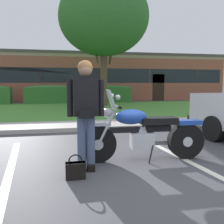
{
  "coord_description": "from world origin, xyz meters",
  "views": [
    {
      "loc": [
        -1.41,
        -3.53,
        1.35
      ],
      "look_at": [
        -0.5,
        0.82,
        0.85
      ],
      "focal_mm": 40.41,
      "sensor_mm": 36.0,
      "label": 1
    }
  ],
  "objects_px": {
    "rider_person": "(86,107)",
    "handbag": "(75,169)",
    "motorcycle": "(147,133)",
    "shade_tree": "(104,17)",
    "hedge_center_left": "(50,94)",
    "brick_building": "(91,78)",
    "hedge_center_right": "(108,94)"
  },
  "relations": [
    {
      "from": "rider_person",
      "to": "handbag",
      "type": "distance_m",
      "value": 0.94
    },
    {
      "from": "motorcycle",
      "to": "handbag",
      "type": "bearing_deg",
      "value": -153.45
    },
    {
      "from": "rider_person",
      "to": "shade_tree",
      "type": "relative_size",
      "value": 0.23
    },
    {
      "from": "rider_person",
      "to": "hedge_center_left",
      "type": "xyz_separation_m",
      "value": [
        -0.97,
        13.42,
        -0.34
      ]
    },
    {
      "from": "rider_person",
      "to": "hedge_center_left",
      "type": "distance_m",
      "value": 13.45
    },
    {
      "from": "shade_tree",
      "to": "brick_building",
      "type": "relative_size",
      "value": 0.3
    },
    {
      "from": "hedge_center_left",
      "to": "hedge_center_right",
      "type": "distance_m",
      "value": 3.89
    },
    {
      "from": "hedge_center_left",
      "to": "hedge_center_right",
      "type": "relative_size",
      "value": 1.03
    },
    {
      "from": "hedge_center_left",
      "to": "shade_tree",
      "type": "bearing_deg",
      "value": -38.09
    },
    {
      "from": "handbag",
      "to": "shade_tree",
      "type": "relative_size",
      "value": 0.05
    },
    {
      "from": "rider_person",
      "to": "brick_building",
      "type": "distance_m",
      "value": 19.88
    },
    {
      "from": "shade_tree",
      "to": "hedge_center_right",
      "type": "xyz_separation_m",
      "value": [
        0.71,
        2.49,
        -4.49
      ]
    },
    {
      "from": "motorcycle",
      "to": "rider_person",
      "type": "xyz_separation_m",
      "value": [
        -1.11,
        -0.29,
        0.5
      ]
    },
    {
      "from": "handbag",
      "to": "brick_building",
      "type": "relative_size",
      "value": 0.01
    },
    {
      "from": "motorcycle",
      "to": "hedge_center_right",
      "type": "distance_m",
      "value": 13.25
    },
    {
      "from": "hedge_center_left",
      "to": "hedge_center_right",
      "type": "xyz_separation_m",
      "value": [
        3.89,
        0.0,
        0.0
      ]
    },
    {
      "from": "shade_tree",
      "to": "hedge_center_left",
      "type": "xyz_separation_m",
      "value": [
        -3.18,
        2.49,
        -4.49
      ]
    },
    {
      "from": "handbag",
      "to": "hedge_center_right",
      "type": "relative_size",
      "value": 0.11
    },
    {
      "from": "motorcycle",
      "to": "hedge_center_left",
      "type": "xyz_separation_m",
      "value": [
        -2.08,
        13.12,
        0.16
      ]
    },
    {
      "from": "handbag",
      "to": "shade_tree",
      "type": "distance_m",
      "value": 12.57
    },
    {
      "from": "motorcycle",
      "to": "hedge_center_right",
      "type": "xyz_separation_m",
      "value": [
        1.81,
        13.12,
        0.16
      ]
    },
    {
      "from": "handbag",
      "to": "hedge_center_left",
      "type": "height_order",
      "value": "hedge_center_left"
    },
    {
      "from": "motorcycle",
      "to": "brick_building",
      "type": "height_order",
      "value": "brick_building"
    },
    {
      "from": "brick_building",
      "to": "hedge_center_left",
      "type": "bearing_deg",
      "value": -118.98
    },
    {
      "from": "rider_person",
      "to": "hedge_center_left",
      "type": "bearing_deg",
      "value": 94.14
    },
    {
      "from": "motorcycle",
      "to": "hedge_center_left",
      "type": "height_order",
      "value": "motorcycle"
    },
    {
      "from": "shade_tree",
      "to": "brick_building",
      "type": "bearing_deg",
      "value": 88.03
    },
    {
      "from": "hedge_center_right",
      "to": "brick_building",
      "type": "bearing_deg",
      "value": 93.72
    },
    {
      "from": "motorcycle",
      "to": "hedge_center_right",
      "type": "relative_size",
      "value": 0.69
    },
    {
      "from": "motorcycle",
      "to": "hedge_center_left",
      "type": "relative_size",
      "value": 0.67
    },
    {
      "from": "motorcycle",
      "to": "hedge_center_left",
      "type": "distance_m",
      "value": 13.29
    },
    {
      "from": "hedge_center_left",
      "to": "rider_person",
      "type": "bearing_deg",
      "value": -85.86
    }
  ]
}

